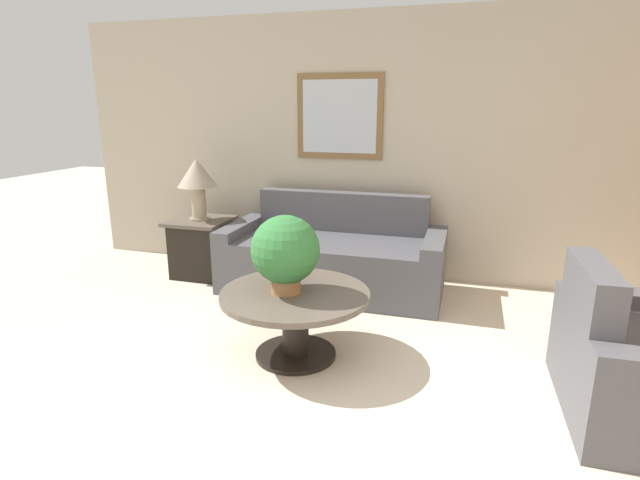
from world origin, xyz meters
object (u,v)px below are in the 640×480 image
couch_main (333,259)px  coffee_table (295,310)px  table_lamp (197,177)px  side_table (202,247)px  potted_plant_on_table (285,251)px

couch_main → coffee_table: bearing=-85.9°
coffee_table → table_lamp: 2.16m
side_table → table_lamp: 0.72m
coffee_table → potted_plant_on_table: 0.43m
couch_main → coffee_table: couch_main is taller
couch_main → side_table: 1.41m
side_table → potted_plant_on_table: 2.08m
couch_main → table_lamp: size_ratio=3.35×
table_lamp → potted_plant_on_table: size_ratio=1.15×
coffee_table → potted_plant_on_table: bearing=-156.5°
couch_main → table_lamp: bearing=-180.0°
table_lamp → coffee_table: bearing=-42.3°
couch_main → side_table: couch_main is taller
coffee_table → potted_plant_on_table: (-0.06, -0.02, 0.43)m
couch_main → potted_plant_on_table: bearing=-88.2°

